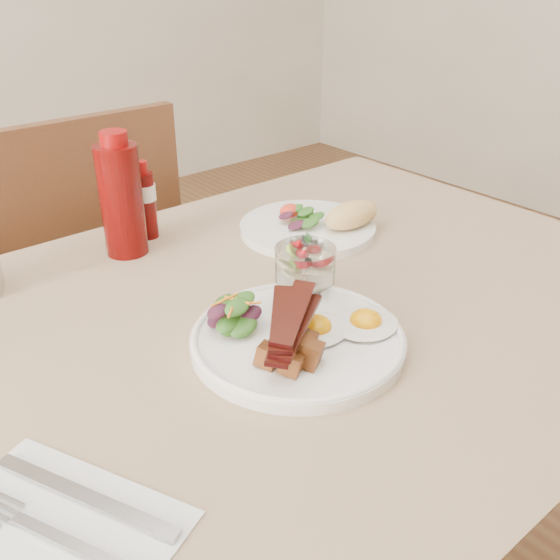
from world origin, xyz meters
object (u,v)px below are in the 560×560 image
at_px(fruit_cup, 305,264).
at_px(ketchup_bottle, 121,198).
at_px(second_plate, 318,224).
at_px(chair_far, 79,286).
at_px(main_plate, 298,340).
at_px(table, 256,371).
at_px(hot_sauce_bottle, 145,201).

distance_m(fruit_cup, ketchup_bottle, 0.34).
bearing_deg(second_plate, fruit_cup, -137.23).
xyz_separation_m(chair_far, ketchup_bottle, (-0.03, -0.35, 0.32)).
bearing_deg(ketchup_bottle, main_plate, -84.87).
distance_m(second_plate, ketchup_bottle, 0.35).
distance_m(table, hot_sauce_bottle, 0.38).
distance_m(ketchup_bottle, hot_sauce_bottle, 0.07).
bearing_deg(main_plate, table, 93.30).
bearing_deg(table, chair_far, 90.00).
distance_m(fruit_cup, hot_sauce_bottle, 0.36).
distance_m(second_plate, hot_sauce_bottle, 0.31).
relative_size(chair_far, main_plate, 3.32).
height_order(table, ketchup_bottle, ketchup_bottle).
bearing_deg(second_plate, hot_sauce_bottle, 143.76).
bearing_deg(hot_sauce_bottle, second_plate, -36.24).
xyz_separation_m(second_plate, ketchup_bottle, (-0.30, 0.15, 0.08)).
relative_size(main_plate, ketchup_bottle, 1.35).
height_order(chair_far, ketchup_bottle, ketchup_bottle).
height_order(ketchup_bottle, hot_sauce_bottle, ketchup_bottle).
height_order(main_plate, ketchup_bottle, ketchup_bottle).
relative_size(chair_far, second_plate, 3.77).
height_order(table, second_plate, second_plate).
bearing_deg(fruit_cup, table, 172.79).
height_order(chair_far, main_plate, chair_far).
bearing_deg(second_plate, main_plate, -136.96).
bearing_deg(chair_far, main_plate, -89.62).
xyz_separation_m(ketchup_bottle, hot_sauce_bottle, (0.06, 0.03, -0.03)).
bearing_deg(hot_sauce_bottle, chair_far, 95.08).
bearing_deg(table, second_plate, 31.08).
height_order(table, fruit_cup, fruit_cup).
relative_size(table, fruit_cup, 15.13).
bearing_deg(chair_far, table, -90.00).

